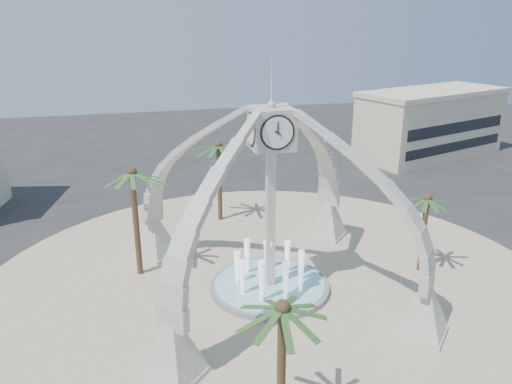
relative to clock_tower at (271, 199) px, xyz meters
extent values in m
plane|color=#282828|center=(0.00, 0.00, -6.49)|extent=(140.00, 140.00, 0.00)
cylinder|color=#C4B291|center=(0.00, 0.00, -6.46)|extent=(40.00, 40.00, 0.06)
cube|color=#BAB2A6|center=(0.00, 0.00, -1.59)|extent=(0.55, 0.55, 9.80)
cube|color=#BAB2A6|center=(0.00, 0.00, 4.56)|extent=(2.50, 2.50, 2.50)
cone|color=#BAB2A6|center=(0.00, 0.00, 7.81)|extent=(0.20, 0.20, 4.00)
cylinder|color=white|center=(0.00, -1.29, 4.56)|extent=(1.84, 0.04, 1.84)
pyramid|color=#BAB2A6|center=(7.07, 7.07, -4.89)|extent=(3.80, 3.80, 3.20)
pyramid|color=#BAB2A6|center=(-7.07, 7.07, -4.89)|extent=(3.80, 3.80, 3.20)
pyramid|color=#BAB2A6|center=(-7.07, -7.07, -4.89)|extent=(3.80, 3.80, 3.20)
pyramid|color=#BAB2A6|center=(7.07, -7.07, -4.89)|extent=(3.80, 3.80, 3.20)
cylinder|color=gray|center=(0.00, 0.00, -6.29)|extent=(8.00, 8.00, 0.40)
cylinder|color=#94D4DD|center=(0.00, 0.00, -6.07)|extent=(7.40, 7.40, 0.04)
cone|color=white|center=(0.00, 0.00, -4.47)|extent=(0.60, 0.60, 3.20)
cube|color=beige|center=(30.00, 28.00, -2.49)|extent=(21.49, 13.79, 8.00)
cube|color=beige|center=(30.00, 28.00, 1.81)|extent=(21.87, 14.17, 0.60)
cylinder|color=brown|center=(11.23, -0.21, -3.64)|extent=(0.37, 0.37, 5.70)
cylinder|color=brown|center=(-8.35, 4.42, -2.63)|extent=(0.41, 0.41, 7.73)
cylinder|color=brown|center=(-0.90, 12.87, -2.95)|extent=(0.41, 0.41, 7.08)
cylinder|color=brown|center=(-2.93, -11.72, -3.32)|extent=(0.39, 0.39, 6.35)
camera|label=1|loc=(-8.43, -28.37, 10.89)|focal=35.00mm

